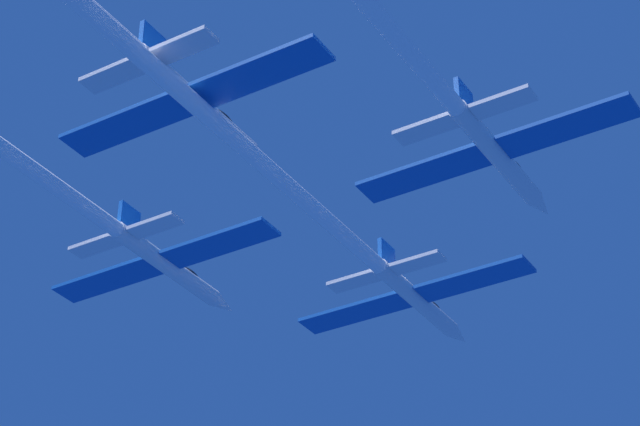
# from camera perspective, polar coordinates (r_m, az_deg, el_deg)

# --- Properties ---
(jet_lead) EXTENTS (16.69, 60.35, 2.77)m
(jet_lead) POSITION_cam_1_polar(r_m,az_deg,el_deg) (72.74, -2.45, 2.11)
(jet_lead) COLOR silver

